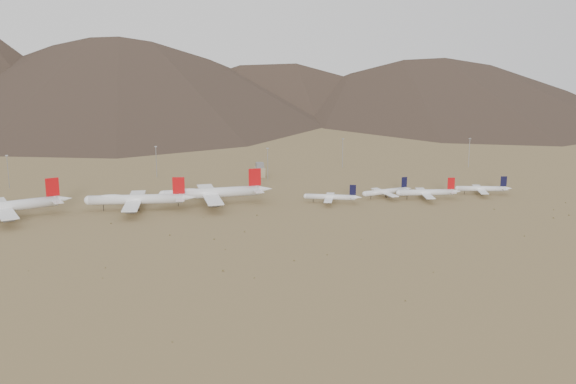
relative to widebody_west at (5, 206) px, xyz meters
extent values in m
plane|color=#94804C|center=(151.80, -27.78, -8.19)|extent=(3000.00, 3000.00, 0.00)
cylinder|color=white|center=(-0.32, -0.10, -0.09)|extent=(65.53, 26.86, 6.88)
cone|color=white|center=(35.20, 11.27, 0.43)|extent=(13.31, 9.55, 6.19)
cube|color=white|center=(-1.59, -0.51, -1.12)|extent=(28.76, 61.39, 0.86)
cube|color=white|center=(30.12, 9.64, 0.60)|extent=(12.78, 23.92, 0.41)
cube|color=#B80B0F|center=(28.85, 9.24, 9.46)|extent=(8.43, 3.23, 12.21)
cylinder|color=black|center=(0.42, 1.94, -5.86)|extent=(0.55, 0.55, 4.66)
cylinder|color=black|center=(1.47, -1.34, -5.86)|extent=(0.55, 0.55, 4.66)
cylinder|color=slate|center=(-5.31, 11.12, -2.82)|extent=(7.29, 4.98, 3.10)
cylinder|color=slate|center=(2.13, -12.14, -2.82)|extent=(7.29, 4.98, 3.10)
cylinder|color=slate|center=(5.48, -22.60, -2.82)|extent=(7.29, 4.98, 3.10)
cylinder|color=white|center=(82.66, 4.86, -0.60)|extent=(62.71, 13.48, 6.45)
sphere|color=white|center=(51.67, 8.40, -0.60)|extent=(6.32, 6.32, 6.32)
cone|color=white|center=(117.37, 0.90, -0.12)|extent=(11.81, 7.04, 5.80)
cube|color=white|center=(81.42, 5.00, -1.57)|extent=(16.40, 57.94, 0.81)
cube|color=white|center=(112.41, 1.47, 0.04)|extent=(8.04, 22.23, 0.39)
cube|color=#B80B0F|center=(111.17, 1.61, 8.34)|extent=(8.12, 1.50, 11.44)
cylinder|color=black|center=(60.97, 7.34, -6.01)|extent=(0.42, 0.42, 4.37)
cylinder|color=black|center=(84.08, 6.32, -6.01)|extent=(0.52, 0.52, 4.37)
cylinder|color=black|center=(83.72, 3.12, -6.01)|extent=(0.52, 0.52, 4.37)
ellipsoid|color=white|center=(66.54, 6.70, 1.17)|extent=(20.38, 7.07, 3.87)
cylinder|color=slate|center=(82.72, 16.37, -3.16)|extent=(6.53, 3.59, 2.90)
cylinder|color=slate|center=(80.12, -6.36, -3.16)|extent=(6.53, 3.59, 2.90)
cylinder|color=slate|center=(83.88, 26.59, -3.16)|extent=(6.53, 3.59, 2.90)
cylinder|color=slate|center=(78.96, -16.59, -3.16)|extent=(6.53, 3.59, 2.90)
cylinder|color=white|center=(134.25, 11.18, -0.07)|extent=(66.95, 9.44, 6.90)
sphere|color=white|center=(100.91, 9.91, -0.07)|extent=(6.76, 6.76, 6.76)
cone|color=white|center=(171.60, 12.61, 0.45)|extent=(12.24, 6.66, 6.21)
cube|color=white|center=(132.92, 11.13, -1.10)|extent=(13.00, 61.54, 0.86)
cube|color=white|center=(166.26, 12.40, 0.62)|extent=(6.89, 23.46, 0.41)
cube|color=#B80B0F|center=(164.93, 12.35, 9.50)|extent=(8.69, 0.95, 12.24)
cylinder|color=black|center=(110.91, 10.29, -5.85)|extent=(0.44, 0.44, 4.67)
cylinder|color=black|center=(135.52, 12.95, -5.85)|extent=(0.56, 0.56, 4.67)
cylinder|color=black|center=(135.65, 9.51, -5.85)|extent=(0.56, 0.56, 4.67)
ellipsoid|color=white|center=(116.91, 10.52, 1.83)|extent=(21.54, 5.98, 4.14)
cylinder|color=slate|center=(132.45, 23.35, -2.81)|extent=(6.79, 3.36, 3.10)
cylinder|color=slate|center=(133.38, -1.10, -2.81)|extent=(6.79, 3.36, 3.10)
cylinder|color=slate|center=(132.03, 34.36, -2.81)|extent=(6.79, 3.36, 3.10)
cylinder|color=slate|center=(133.81, -12.10, -2.81)|extent=(6.79, 3.36, 3.10)
cylinder|color=white|center=(215.95, -2.60, -3.81)|extent=(33.43, 14.60, 3.70)
sphere|color=white|center=(199.84, 2.95, -3.81)|extent=(3.63, 3.63, 3.63)
cone|color=white|center=(234.00, -8.82, -3.53)|extent=(6.88, 5.15, 3.33)
cube|color=white|center=(215.31, -2.38, -4.36)|extent=(14.67, 29.40, 0.46)
cube|color=white|center=(231.42, -7.93, -3.44)|extent=(6.52, 11.49, 0.22)
cube|color=black|center=(230.77, -7.71, 1.69)|extent=(4.30, 1.76, 7.30)
cylinder|color=black|center=(204.67, 1.28, -6.92)|extent=(0.39, 0.39, 2.53)
cylinder|color=black|center=(216.90, -1.95, -6.92)|extent=(0.49, 0.49, 2.53)
cylinder|color=black|center=(216.29, -3.70, -6.92)|extent=(0.49, 0.49, 2.53)
cylinder|color=slate|center=(217.97, 5.35, -5.28)|extent=(3.76, 2.68, 1.67)
cylinder|color=slate|center=(212.64, -10.11, -5.28)|extent=(3.76, 2.68, 1.67)
cylinder|color=white|center=(259.19, 4.66, -3.75)|extent=(34.51, 11.37, 3.75)
sphere|color=white|center=(242.35, 0.80, -3.75)|extent=(3.68, 3.68, 3.68)
cone|color=white|center=(278.04, 8.98, -3.47)|extent=(6.81, 4.68, 3.38)
cube|color=white|center=(258.51, 4.51, -4.31)|extent=(12.00, 30.10, 0.47)
cube|color=white|center=(275.35, 8.36, -3.37)|extent=(5.54, 11.66, 0.23)
cube|color=black|center=(274.68, 8.21, 1.83)|extent=(4.45, 1.33, 7.40)
cylinder|color=black|center=(247.40, 1.96, -6.91)|extent=(0.39, 0.39, 2.57)
cylinder|color=black|center=(259.65, 5.73, -6.91)|extent=(0.49, 0.49, 2.57)
cylinder|color=black|center=(260.07, 3.90, -6.91)|extent=(0.49, 0.49, 2.57)
cylinder|color=slate|center=(256.66, 12.59, -5.24)|extent=(3.74, 2.42, 1.69)
cylinder|color=slate|center=(260.36, -3.57, -5.24)|extent=(3.74, 2.42, 1.69)
cylinder|color=white|center=(286.00, -5.90, -3.16)|extent=(39.38, 9.42, 4.25)
sphere|color=white|center=(266.60, -3.29, -3.16)|extent=(4.17, 4.17, 4.17)
cone|color=white|center=(307.74, -8.81, -2.84)|extent=(7.49, 4.73, 3.83)
cube|color=white|center=(285.23, -5.79, -3.79)|extent=(10.67, 34.10, 0.53)
cube|color=white|center=(304.63, -8.40, -2.73)|extent=(5.19, 13.11, 0.26)
cube|color=#B80B0F|center=(303.86, -8.29, 3.17)|extent=(5.10, 1.06, 8.39)
cylinder|color=black|center=(272.42, -4.08, -6.74)|extent=(0.45, 0.45, 2.91)
cylinder|color=black|center=(286.92, -4.95, -6.74)|extent=(0.56, 0.56, 2.91)
cylinder|color=black|center=(286.64, -7.06, -6.74)|extent=(0.56, 0.56, 2.91)
cylinder|color=slate|center=(286.48, 3.52, -4.85)|extent=(4.14, 2.42, 1.91)
cylinder|color=slate|center=(283.98, -15.11, -4.85)|extent=(4.14, 2.42, 1.91)
cylinder|color=white|center=(331.28, -0.85, -3.72)|extent=(34.70, 11.64, 3.77)
sphere|color=white|center=(314.37, 3.13, -3.72)|extent=(3.70, 3.70, 3.70)
cone|color=white|center=(350.23, -5.31, -3.44)|extent=(6.87, 4.74, 3.40)
cube|color=white|center=(330.61, -0.69, -4.29)|extent=(12.24, 30.28, 0.47)
cube|color=white|center=(347.53, -4.67, -3.34)|extent=(5.64, 11.74, 0.23)
cube|color=black|center=(346.85, -4.52, 1.89)|extent=(4.48, 1.37, 7.45)
cylinder|color=black|center=(319.44, 1.94, -6.90)|extent=(0.40, 0.40, 2.58)
cylinder|color=black|center=(332.18, -0.09, -6.90)|extent=(0.50, 0.50, 2.58)
cylinder|color=black|center=(331.74, -1.93, -6.90)|extent=(0.50, 0.50, 2.58)
cylinder|color=slate|center=(332.52, 7.43, -5.22)|extent=(3.77, 2.45, 1.70)
cylinder|color=slate|center=(328.70, -8.81, -5.22)|extent=(3.77, 2.45, 1.70)
cube|color=#988A67|center=(181.80, 92.22, -4.19)|extent=(8.00, 8.00, 8.00)
cube|color=slate|center=(181.80, 92.22, 1.81)|extent=(6.00, 6.00, 4.00)
cylinder|color=gray|center=(-12.29, 91.60, 4.31)|extent=(0.50, 0.50, 25.00)
cube|color=gray|center=(-12.29, 91.60, 17.11)|extent=(2.00, 0.60, 0.80)
cylinder|color=gray|center=(99.34, 109.41, 4.31)|extent=(0.50, 0.50, 25.00)
cube|color=gray|center=(99.34, 109.41, 17.11)|extent=(2.00, 0.60, 0.80)
cylinder|color=gray|center=(186.76, 82.73, 4.31)|extent=(0.50, 0.50, 25.00)
cube|color=gray|center=(186.76, 82.73, 17.11)|extent=(2.00, 0.60, 0.80)
cylinder|color=gray|center=(258.74, 116.26, 4.31)|extent=(0.50, 0.50, 25.00)
cube|color=gray|center=(258.74, 116.26, 17.11)|extent=(2.00, 0.60, 0.80)
cylinder|color=gray|center=(366.99, 95.24, 4.31)|extent=(0.50, 0.50, 25.00)
cube|color=gray|center=(366.99, 95.24, 17.11)|extent=(2.00, 0.60, 0.80)
ellipsoid|color=brown|center=(28.09, -108.05, -7.99)|extent=(0.53, 0.53, 0.41)
ellipsoid|color=brown|center=(361.10, -66.99, -7.80)|extent=(0.97, 0.97, 0.78)
ellipsoid|color=brown|center=(95.94, -207.72, -8.00)|extent=(0.70, 0.70, 0.39)
ellipsoid|color=brown|center=(230.32, -152.06, -7.95)|extent=(0.68, 0.68, 0.49)
ellipsoid|color=brown|center=(66.44, -111.37, -7.91)|extent=(0.65, 0.65, 0.56)
ellipsoid|color=brown|center=(130.96, -93.24, -8.00)|extent=(0.70, 0.70, 0.38)
ellipsoid|color=brown|center=(320.20, -42.85, -7.90)|extent=(0.84, 0.84, 0.58)
ellipsoid|color=brown|center=(126.95, -72.64, -7.92)|extent=(1.02, 1.02, 0.55)
ellipsoid|color=brown|center=(125.10, -23.44, -8.00)|extent=(0.55, 0.55, 0.38)
ellipsoid|color=brown|center=(139.61, -141.80, -7.92)|extent=(0.60, 0.60, 0.53)
ellipsoid|color=brown|center=(211.28, -90.64, -8.02)|extent=(0.67, 0.67, 0.35)
ellipsoid|color=brown|center=(125.62, -128.39, -7.82)|extent=(1.06, 1.06, 0.74)
ellipsoid|color=brown|center=(66.78, -25.89, -7.84)|extent=(0.81, 0.81, 0.71)
ellipsoid|color=brown|center=(377.87, -36.63, -7.85)|extent=(0.77, 0.77, 0.69)
ellipsoid|color=brown|center=(202.51, -185.53, -7.93)|extent=(0.82, 0.82, 0.53)
ellipsoid|color=brown|center=(146.64, -61.04, -7.90)|extent=(1.06, 1.06, 0.59)
ellipsoid|color=brown|center=(101.94, -59.34, -7.79)|extent=(0.93, 0.93, 0.79)
ellipsoid|color=brown|center=(308.21, -103.82, -7.94)|extent=(0.79, 0.79, 0.50)
ellipsoid|color=brown|center=(184.40, -114.08, -7.92)|extent=(0.74, 0.74, 0.54)
ellipsoid|color=brown|center=(65.71, -126.58, -8.02)|extent=(0.64, 0.64, 0.34)
ellipsoid|color=brown|center=(160.15, -25.16, -7.85)|extent=(0.94, 0.94, 0.67)
ellipsoid|color=brown|center=(347.39, -71.02, -7.81)|extent=(1.03, 1.03, 0.76)
ellipsoid|color=brown|center=(358.84, -52.40, -7.89)|extent=(0.87, 0.87, 0.60)
ellipsoid|color=brown|center=(164.66, -120.17, -7.92)|extent=(1.05, 1.05, 0.55)
camera|label=1|loc=(87.16, -477.02, 116.78)|focal=45.00mm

